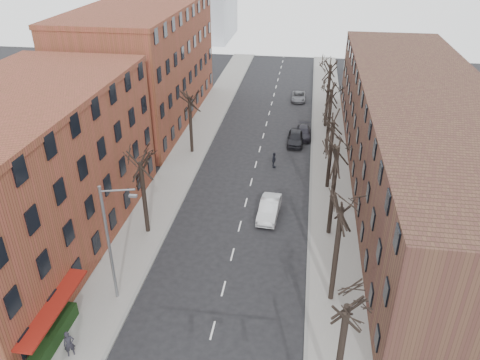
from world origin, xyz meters
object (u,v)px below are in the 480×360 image
at_px(parked_car_near, 295,138).
at_px(parked_car_mid, 303,132).
at_px(pedestrian_a, 69,344).
at_px(silver_sedan, 269,209).

distance_m(parked_car_near, parked_car_mid, 2.32).
distance_m(parked_car_near, pedestrian_a, 35.48).
distance_m(silver_sedan, parked_car_near, 16.22).
height_order(parked_car_near, parked_car_mid, parked_car_near).
bearing_deg(parked_car_mid, pedestrian_a, -110.58).
relative_size(parked_car_near, parked_car_mid, 1.05).
height_order(parked_car_near, pedestrian_a, pedestrian_a).
bearing_deg(parked_car_near, parked_car_mid, 66.94).
xyz_separation_m(silver_sedan, pedestrian_a, (-10.42, -17.23, 0.26)).
bearing_deg(parked_car_mid, silver_sedan, -98.44).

